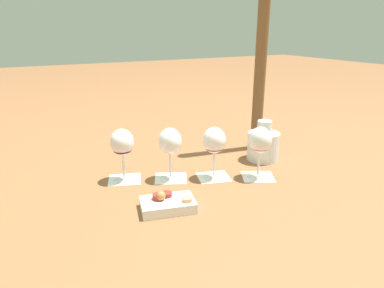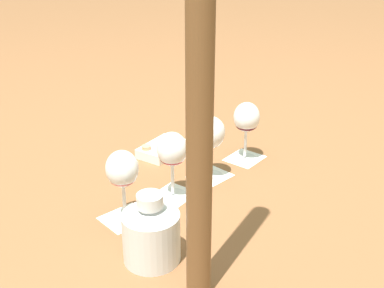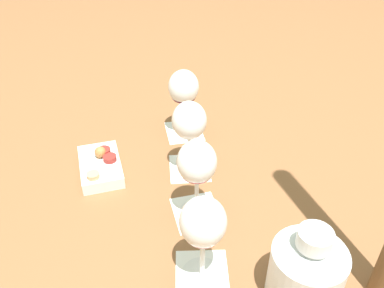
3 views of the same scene
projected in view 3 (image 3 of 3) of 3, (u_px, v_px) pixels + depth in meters
The scene contains 11 objects.
ground_plane at pixel (191, 189), 0.90m from camera, with size 8.00×8.00×0.00m, color brown.
tasting_card_0 at pixel (202, 274), 0.72m from camera, with size 0.14×0.13×0.00m.
tasting_card_1 at pixel (196, 212), 0.84m from camera, with size 0.13×0.12×0.00m.
tasting_card_2 at pixel (190, 168), 0.96m from camera, with size 0.13×0.13×0.00m.
tasting_card_3 at pixel (184, 131), 1.08m from camera, with size 0.13×0.12×0.00m.
wine_glass_0 at pixel (203, 226), 0.64m from camera, with size 0.08×0.08×0.18m.
wine_glass_1 at pixel (197, 166), 0.77m from camera, with size 0.08×0.08×0.18m.
wine_glass_2 at pixel (189, 124), 0.88m from camera, with size 0.08×0.08×0.18m.
wine_glass_3 at pixel (184, 91), 1.01m from camera, with size 0.08×0.08×0.18m.
ceramic_vase at pixel (307, 270), 0.64m from camera, with size 0.12×0.12×0.15m.
snack_dish at pixel (101, 165), 0.94m from camera, with size 0.17×0.12×0.06m.
Camera 3 is at (-0.58, 0.33, 0.61)m, focal length 38.00 mm.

